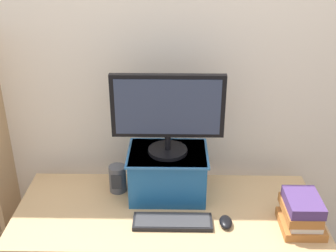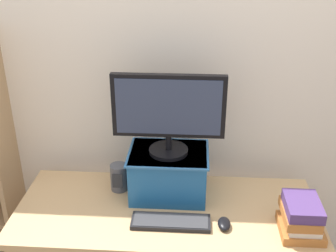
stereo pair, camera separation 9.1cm
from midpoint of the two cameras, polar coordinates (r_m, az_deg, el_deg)
back_wall at (r=2.42m, az=1.66°, el=6.85°), size 7.00×0.08×2.60m
desk at (r=2.31m, az=0.98°, el=-12.57°), size 1.59×0.67×0.72m
riser_box at (r=2.31m, az=1.27°, el=-6.26°), size 0.43×0.33×0.26m
computer_monitor at (r=2.14m, az=1.37°, el=2.00°), size 0.58×0.21×0.43m
keyboard at (r=2.16m, az=1.61°, el=-12.86°), size 0.40×0.13×0.02m
computer_mouse at (r=2.16m, az=8.84°, el=-12.97°), size 0.06×0.10×0.04m
book_stack at (r=2.18m, az=18.73°, el=-11.61°), size 0.20×0.24×0.18m
desk_speaker at (r=2.38m, az=-5.58°, el=-6.95°), size 0.09×0.10×0.16m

